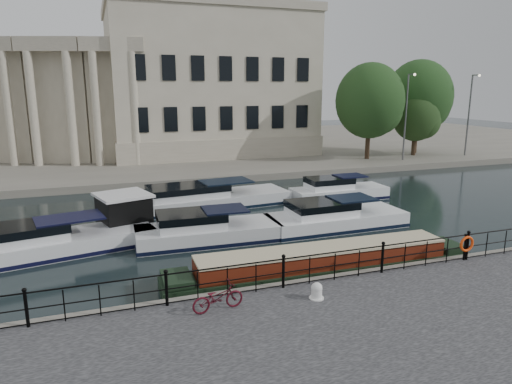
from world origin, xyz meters
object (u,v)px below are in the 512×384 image
mooring_bollard (317,291)px  life_ring_post (467,244)px  bicycle (218,297)px  narrowboat (324,267)px  harbour_hut (124,216)px

mooring_bollard → life_ring_post: life_ring_post is taller
bicycle → narrowboat: 5.60m
bicycle → harbour_hut: harbour_hut is taller
bicycle → harbour_hut: bearing=4.5°
mooring_bollard → narrowboat: 3.28m
mooring_bollard → life_ring_post: 7.26m
bicycle → harbour_hut: size_ratio=0.41×
harbour_hut → narrowboat: bearing=-65.3°
narrowboat → life_ring_post: bearing=-15.8°
mooring_bollard → bicycle: bearing=175.2°
bicycle → mooring_bollard: bearing=-101.6°
bicycle → harbour_hut: (-2.11, 10.61, -0.03)m
life_ring_post → narrowboat: size_ratio=0.08×
bicycle → narrowboat: (4.99, 2.48, -0.62)m
life_ring_post → narrowboat: 5.77m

